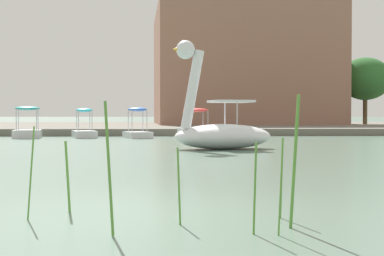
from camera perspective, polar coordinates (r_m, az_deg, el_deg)
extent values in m
plane|color=#567060|center=(7.01, -4.69, -8.23)|extent=(543.05, 543.05, 0.00)
cube|color=#6B665B|center=(44.69, -2.82, 0.11)|extent=(133.99, 27.89, 0.39)
ellipsoid|color=white|center=(19.31, 3.11, -0.86)|extent=(3.68, 2.42, 0.85)
cylinder|color=white|center=(18.97, 0.04, 3.82)|extent=(0.86, 0.52, 2.63)
sphere|color=white|center=(19.00, -0.65, 7.76)|extent=(0.75, 0.75, 0.62)
cone|color=yellow|center=(18.94, -1.38, 7.79)|extent=(0.44, 0.42, 0.34)
cube|color=white|center=(19.39, 3.87, 2.65)|extent=(1.56, 1.57, 0.08)
cylinder|color=silver|center=(19.93, 3.27, 1.52)|extent=(0.04, 0.04, 0.76)
cylinder|color=silver|center=(18.84, 4.49, 1.53)|extent=(0.04, 0.04, 0.76)
cube|color=white|center=(28.46, 0.35, -0.50)|extent=(1.79, 2.56, 0.49)
ellipsoid|color=red|center=(28.44, 0.35, 1.79)|extent=(1.46, 1.48, 0.20)
cylinder|color=#B7B7BF|center=(28.84, -0.85, 0.89)|extent=(0.04, 0.04, 0.89)
cylinder|color=#B7B7BF|center=(29.06, 1.10, 0.90)|extent=(0.04, 0.04, 0.89)
cylinder|color=#B7B7BF|center=(27.83, -0.43, 0.88)|extent=(0.04, 0.04, 0.89)
cylinder|color=#B7B7BF|center=(28.06, 1.59, 0.88)|extent=(0.04, 0.04, 0.89)
cube|color=white|center=(28.64, -5.41, -0.68)|extent=(1.61, 2.02, 0.30)
ellipsoid|color=blue|center=(28.63, -5.42, 1.85)|extent=(1.18, 1.13, 0.20)
cylinder|color=#B7B7BF|center=(28.87, -6.33, 0.74)|extent=(0.04, 0.04, 1.11)
cylinder|color=#B7B7BF|center=(29.07, -4.89, 0.75)|extent=(0.04, 0.04, 1.11)
cylinder|color=#B7B7BF|center=(28.19, -5.96, 0.72)|extent=(0.04, 0.04, 1.11)
cylinder|color=#B7B7BF|center=(28.40, -4.49, 0.73)|extent=(0.04, 0.04, 1.11)
cube|color=white|center=(29.20, -10.62, -0.62)|extent=(1.53, 2.11, 0.35)
ellipsoid|color=#2DB7D1|center=(29.18, -10.63, 1.75)|extent=(1.05, 1.16, 0.20)
cylinder|color=#B7B7BF|center=(29.53, -11.35, 0.74)|extent=(0.04, 0.04, 1.03)
cylinder|color=#B7B7BF|center=(29.62, -10.09, 0.75)|extent=(0.04, 0.04, 1.03)
cylinder|color=#B7B7BF|center=(28.76, -11.17, 0.73)|extent=(0.04, 0.04, 1.03)
cylinder|color=#B7B7BF|center=(28.84, -9.87, 0.73)|extent=(0.04, 0.04, 1.03)
cube|color=white|center=(29.69, -15.98, -0.57)|extent=(1.60, 2.32, 0.40)
ellipsoid|color=teal|center=(29.67, -15.99, 1.89)|extent=(1.40, 1.54, 0.20)
cylinder|color=#B7B7BF|center=(30.26, -16.81, 0.86)|extent=(0.04, 0.04, 1.07)
cylinder|color=#B7B7BF|center=(30.18, -15.00, 0.87)|extent=(0.04, 0.04, 1.07)
cylinder|color=#B7B7BF|center=(29.17, -17.01, 0.84)|extent=(0.04, 0.04, 1.07)
cylinder|color=#B7B7BF|center=(29.09, -15.14, 0.85)|extent=(0.04, 0.04, 1.07)
cylinder|color=brown|center=(47.15, 16.77, 2.45)|extent=(0.34, 0.34, 3.46)
ellipsoid|color=#2D662D|center=(47.22, 16.79, 4.69)|extent=(5.03, 4.99, 3.34)
cylinder|color=brown|center=(44.40, 6.83, 2.82)|extent=(0.37, 0.37, 3.83)
ellipsoid|color=#427A33|center=(44.51, 6.84, 5.75)|extent=(5.60, 5.55, 4.17)
cube|color=#996B56|center=(48.74, 4.77, 5.93)|extent=(14.74, 14.67, 9.34)
cylinder|color=#568E38|center=(5.64, 6.25, -5.97)|extent=(0.04, 0.04, 0.90)
cylinder|color=#568E38|center=(5.60, -8.22, -3.94)|extent=(0.11, 0.17, 1.30)
cylinder|color=#568E38|center=(6.58, -15.65, -4.33)|extent=(0.11, 0.08, 1.04)
cylinder|color=#568E38|center=(5.92, 10.12, -3.35)|extent=(0.08, 0.16, 1.37)
cylinder|color=#568E38|center=(7.04, -12.21, -4.71)|extent=(0.07, 0.04, 0.85)
cylinder|color=#568E38|center=(6.11, -1.30, -5.77)|extent=(0.05, 0.06, 0.82)
cylinder|color=#568E38|center=(6.55, 8.85, -4.91)|extent=(0.04, 0.04, 0.91)
cylinder|color=#568E38|center=(5.61, 8.77, -6.10)|extent=(0.05, 0.04, 0.88)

